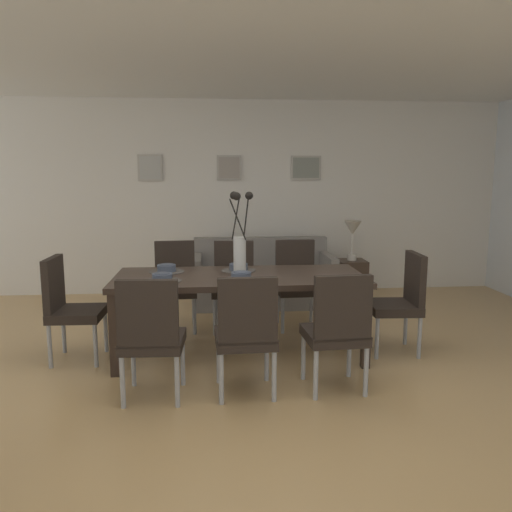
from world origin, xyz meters
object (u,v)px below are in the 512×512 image
object	(u,v)px
dining_chair_mid_left	(338,326)
framed_picture_right	(306,168)
centerpiece_vase	(240,243)
side_table	(351,280)
bowl_far_left	(241,275)
framed_picture_center	(229,168)
dining_table	(240,283)
dining_chair_near_left	(151,333)
dining_chair_head_east	(402,298)
bowl_near_right	(167,268)
dining_chair_head_west	(68,304)
table_lamp	(353,232)
bowl_far_right	(239,266)
dining_chair_near_right	(175,281)
dining_chair_far_left	(246,330)
dining_chair_mid_right	(297,279)
bowl_near_left	(162,277)
sofa	(263,281)
dining_chair_far_right	(234,281)
framed_picture_left	(150,168)

from	to	relation	value
dining_chair_mid_left	framed_picture_right	size ratio (longest dim) A/B	2.24
centerpiece_vase	side_table	world-z (taller)	centerpiece_vase
bowl_far_left	framed_picture_center	bearing A→B (deg)	90.00
framed_picture_center	framed_picture_right	distance (m)	1.05
dining_table	dining_chair_near_left	size ratio (longest dim) A/B	2.39
dining_chair_near_left	side_table	distance (m)	3.61
dining_chair_near_left	dining_chair_head_east	bearing A→B (deg)	21.53
dining_chair_near_left	bowl_near_right	distance (m)	1.12
dining_chair_head_west	bowl_far_left	size ratio (longest dim) A/B	5.41
table_lamp	framed_picture_right	world-z (taller)	framed_picture_right
dining_chair_head_east	framed_picture_center	bearing A→B (deg)	120.10
bowl_far_right	bowl_far_left	bearing A→B (deg)	-90.00
dining_chair_near_right	dining_chair_far_left	xyz separation A→B (m)	(0.63, -1.77, 0.00)
side_table	table_lamp	size ratio (longest dim) A/B	1.02
dining_chair_mid_left	framed_picture_right	xyz separation A→B (m)	(0.37, 3.37, 1.19)
dining_chair_head_east	dining_chair_mid_right	bearing A→B (deg)	132.59
framed_picture_right	dining_chair_near_right	bearing A→B (deg)	-135.98
framed_picture_center	bowl_near_left	bearing A→B (deg)	-103.61
bowl_near_left	sofa	size ratio (longest dim) A/B	0.10
sofa	framed_picture_right	world-z (taller)	framed_picture_right
bowl_near_left	sofa	bearing A→B (deg)	63.27
dining_chair_far_right	framed_picture_center	size ratio (longest dim) A/B	2.79
bowl_near_left	framed_picture_right	xyz separation A→B (m)	(1.71, 2.73, 0.92)
bowl_near_right	side_table	bearing A→B (deg)	37.94
side_table	bowl_near_right	bearing A→B (deg)	-142.06
side_table	centerpiece_vase	bearing A→B (deg)	-128.83
dining_table	bowl_near_right	bearing A→B (deg)	162.66
dining_chair_head_east	bowl_near_left	size ratio (longest dim) A/B	5.41
framed_picture_left	bowl_far_right	bearing A→B (deg)	-65.67
dining_chair_mid_right	sofa	xyz separation A→B (m)	(-0.26, 1.02, -0.23)
dining_chair_mid_left	table_lamp	bearing A→B (deg)	72.51
sofa	table_lamp	world-z (taller)	table_lamp
bowl_near_right	bowl_far_right	bearing A→B (deg)	0.00
dining_chair_mid_right	framed_picture_left	bearing A→B (deg)	135.78
centerpiece_vase	side_table	distance (m)	2.60
bowl_far_right	dining_chair_mid_right	bearing A→B (deg)	45.05
dining_chair_head_east	dining_chair_far_right	bearing A→B (deg)	149.70
sofa	dining_chair_far_left	bearing A→B (deg)	-98.18
bowl_near_left	sofa	xyz separation A→B (m)	(1.05, 2.09, -0.50)
dining_chair_head_west	bowl_far_left	bearing A→B (deg)	-8.14
dining_chair_mid_right	table_lamp	world-z (taller)	table_lamp
dining_chair_head_east	bowl_far_left	distance (m)	1.51
framed_picture_center	dining_chair_far_right	bearing A→B (deg)	-90.61
dining_chair_far_left	dining_chair_far_right	distance (m)	1.71
dining_chair_far_right	bowl_far_left	size ratio (longest dim) A/B	5.41
dining_chair_far_right	dining_chair_head_west	xyz separation A→B (m)	(-1.48, -0.83, 0.00)
side_table	dining_chair_head_east	bearing A→B (deg)	-92.23
bowl_far_left	dining_chair_mid_right	bearing A→B (deg)	58.47
dining_chair_near_right	bowl_near_right	xyz separation A→B (m)	(-0.02, -0.69, 0.27)
dining_chair_head_west	sofa	world-z (taller)	dining_chair_head_west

